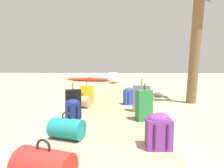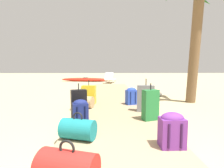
% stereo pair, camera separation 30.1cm
% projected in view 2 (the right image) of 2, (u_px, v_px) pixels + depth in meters
% --- Properties ---
extents(ground_plane, '(60.00, 60.00, 0.00)m').
position_uv_depth(ground_plane, '(114.00, 107.00, 5.27)').
color(ground_plane, tan).
extents(boardwalk, '(1.91, 10.65, 0.08)m').
position_uv_depth(boardwalk, '(113.00, 99.00, 6.32)').
color(boardwalk, tan).
rests_on(boardwalk, ground).
extents(suitcase_grey, '(0.46, 0.28, 0.84)m').
position_uv_depth(suitcase_grey, '(146.00, 99.00, 4.41)').
color(suitcase_grey, slate).
rests_on(suitcase_grey, boardwalk).
extents(duffel_bag_red, '(0.64, 0.49, 0.45)m').
position_uv_depth(duffel_bag_red, '(67.00, 168.00, 1.66)').
color(duffel_bag_red, red).
rests_on(duffel_bag_red, boardwalk).
extents(duffel_bag_teal, '(0.60, 0.46, 0.43)m').
position_uv_depth(duffel_bag_teal, '(78.00, 129.00, 2.73)').
color(duffel_bag_teal, '#197A7F').
rests_on(duffel_bag_teal, boardwalk).
extents(suitcase_black, '(0.38, 0.28, 0.77)m').
position_uv_depth(suitcase_black, '(79.00, 104.00, 3.86)').
color(suitcase_black, black).
rests_on(suitcase_black, boardwalk).
extents(backpack_navy, '(0.34, 0.28, 0.50)m').
position_uv_depth(backpack_navy, '(80.00, 112.00, 3.39)').
color(backpack_navy, navy).
rests_on(backpack_navy, boardwalk).
extents(suitcase_green, '(0.37, 0.28, 0.78)m').
position_uv_depth(suitcase_green, '(150.00, 105.00, 3.71)').
color(suitcase_green, '#237538').
rests_on(suitcase_green, boardwalk).
extents(suitcase_yellow, '(0.44, 0.29, 0.74)m').
position_uv_depth(suitcase_yellow, '(89.00, 94.00, 5.41)').
color(suitcase_yellow, gold).
rests_on(suitcase_yellow, boardwalk).
extents(backpack_purple, '(0.34, 0.26, 0.50)m').
position_uv_depth(backpack_purple, '(172.00, 129.00, 2.45)').
color(backpack_purple, '#6B2D84').
rests_on(backpack_purple, boardwalk).
extents(backpack_blue, '(0.37, 0.31, 0.52)m').
position_uv_depth(backpack_blue, '(131.00, 95.00, 5.29)').
color(backpack_blue, '#2847B7').
rests_on(backpack_blue, boardwalk).
extents(duffel_bag_tan, '(0.63, 0.48, 0.43)m').
position_uv_depth(duffel_bag_tan, '(83.00, 102.00, 4.88)').
color(duffel_bag_tan, tan).
rests_on(duffel_bag_tan, boardwalk).
extents(palm_tree_near_right, '(2.07, 2.13, 4.35)m').
position_uv_depth(palm_tree_near_right, '(196.00, 4.00, 5.55)').
color(palm_tree_near_right, brown).
rests_on(palm_tree_near_right, ground).
extents(lounge_chair, '(0.93, 1.61, 0.81)m').
position_uv_depth(lounge_chair, '(110.00, 79.00, 13.24)').
color(lounge_chair, white).
rests_on(lounge_chair, ground).
extents(kayak, '(4.33, 1.47, 0.32)m').
position_uv_depth(kayak, '(86.00, 80.00, 14.76)').
color(kayak, red).
rests_on(kayak, ground).
extents(rock_right_far, '(0.26, 0.27, 0.13)m').
position_uv_depth(rock_right_far, '(140.00, 93.00, 7.88)').
color(rock_right_far, slate).
rests_on(rock_right_far, ground).
extents(rock_left_mid, '(0.36, 0.33, 0.22)m').
position_uv_depth(rock_left_mid, '(83.00, 88.00, 9.10)').
color(rock_left_mid, gray).
rests_on(rock_left_mid, ground).
extents(rock_right_mid, '(0.47, 0.45, 0.21)m').
position_uv_depth(rock_right_mid, '(157.00, 94.00, 7.12)').
color(rock_right_mid, '#5B5651').
rests_on(rock_right_mid, ground).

